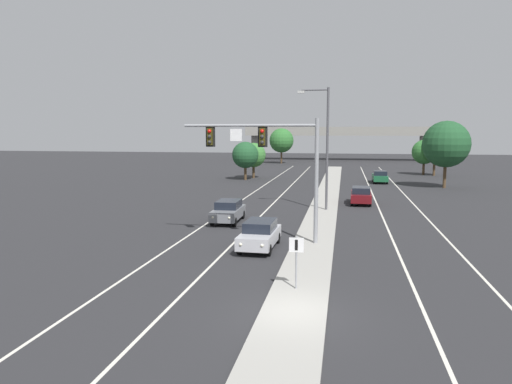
# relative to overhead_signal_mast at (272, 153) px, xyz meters

# --- Properties ---
(ground_plane) EXTENTS (260.00, 260.00, 0.00)m
(ground_plane) POSITION_rel_overhead_signal_mast_xyz_m (2.44, -10.84, -5.36)
(ground_plane) COLOR #28282B
(median_island) EXTENTS (2.40, 110.00, 0.15)m
(median_island) POSITION_rel_overhead_signal_mast_xyz_m (2.44, 7.16, -5.29)
(median_island) COLOR #9E9B93
(median_island) RESTS_ON ground
(lane_stripe_oncoming_center) EXTENTS (0.14, 100.00, 0.01)m
(lane_stripe_oncoming_center) POSITION_rel_overhead_signal_mast_xyz_m (-2.26, 14.16, -5.36)
(lane_stripe_oncoming_center) COLOR silver
(lane_stripe_oncoming_center) RESTS_ON ground
(lane_stripe_receding_center) EXTENTS (0.14, 100.00, 0.01)m
(lane_stripe_receding_center) POSITION_rel_overhead_signal_mast_xyz_m (7.14, 14.16, -5.36)
(lane_stripe_receding_center) COLOR silver
(lane_stripe_receding_center) RESTS_ON ground
(edge_stripe_left) EXTENTS (0.14, 100.00, 0.01)m
(edge_stripe_left) POSITION_rel_overhead_signal_mast_xyz_m (-5.56, 14.16, -5.36)
(edge_stripe_left) COLOR silver
(edge_stripe_left) RESTS_ON ground
(edge_stripe_right) EXTENTS (0.14, 100.00, 0.01)m
(edge_stripe_right) POSITION_rel_overhead_signal_mast_xyz_m (10.44, 14.16, -5.36)
(edge_stripe_right) COLOR silver
(edge_stripe_right) RESTS_ON ground
(overhead_signal_mast) EXTENTS (7.97, 0.44, 7.20)m
(overhead_signal_mast) POSITION_rel_overhead_signal_mast_xyz_m (0.00, 0.00, 0.00)
(overhead_signal_mast) COLOR gray
(overhead_signal_mast) RESTS_ON median_island
(median_sign_post) EXTENTS (0.60, 0.10, 2.20)m
(median_sign_post) POSITION_rel_overhead_signal_mast_xyz_m (2.27, -8.37, -3.77)
(median_sign_post) COLOR gray
(median_sign_post) RESTS_ON median_island
(street_lamp_median) EXTENTS (2.58, 0.28, 10.00)m
(street_lamp_median) POSITION_rel_overhead_signal_mast_xyz_m (2.49, 12.24, 0.43)
(street_lamp_median) COLOR #4C4C51
(street_lamp_median) RESTS_ON median_island
(car_oncoming_silver) EXTENTS (1.90, 4.50, 1.58)m
(car_oncoming_silver) POSITION_rel_overhead_signal_mast_xyz_m (-0.51, -1.29, -4.54)
(car_oncoming_silver) COLOR #B7B7BC
(car_oncoming_silver) RESTS_ON ground
(car_oncoming_grey) EXTENTS (1.88, 4.49, 1.58)m
(car_oncoming_grey) POSITION_rel_overhead_signal_mast_xyz_m (-4.18, 6.16, -4.54)
(car_oncoming_grey) COLOR slate
(car_oncoming_grey) RESTS_ON ground
(car_receding_darkred) EXTENTS (1.90, 4.50, 1.58)m
(car_receding_darkred) POSITION_rel_overhead_signal_mast_xyz_m (5.68, 16.95, -4.54)
(car_receding_darkred) COLOR #5B0F14
(car_receding_darkred) RESTS_ON ground
(car_receding_green) EXTENTS (1.82, 4.47, 1.58)m
(car_receding_green) POSITION_rel_overhead_signal_mast_xyz_m (8.68, 35.92, -4.54)
(car_receding_green) COLOR #195633
(car_receding_green) RESTS_ON ground
(overpass_bridge) EXTENTS (42.40, 6.40, 7.65)m
(overpass_bridge) POSITION_rel_overhead_signal_mast_xyz_m (2.44, 85.12, 0.42)
(overpass_bridge) COLOR gray
(overpass_bridge) RESTS_ON ground
(tree_far_left_b) EXTENTS (3.47, 3.47, 5.02)m
(tree_far_left_b) POSITION_rel_overhead_signal_mast_xyz_m (-8.59, 39.24, -2.09)
(tree_far_left_b) COLOR #4C3823
(tree_far_left_b) RESTS_ON ground
(tree_far_right_a) EXTENTS (5.43, 5.43, 7.85)m
(tree_far_right_a) POSITION_rel_overhead_signal_mast_xyz_m (15.72, 31.47, -0.23)
(tree_far_right_a) COLOR #4C3823
(tree_far_right_a) RESTS_ON ground
(tree_far_right_b) EXTENTS (4.24, 4.24, 6.14)m
(tree_far_right_b) POSITION_rel_overhead_signal_mast_xyz_m (17.39, 47.90, -1.35)
(tree_far_right_b) COLOR #4C3823
(tree_far_right_b) RESTS_ON ground
(tree_far_left_a) EXTENTS (5.02, 5.02, 7.26)m
(tree_far_left_a) POSITION_rel_overhead_signal_mast_xyz_m (-8.79, 71.20, -0.62)
(tree_far_left_a) COLOR #4C3823
(tree_far_left_a) RESTS_ON ground
(tree_far_left_c) EXTENTS (3.61, 3.61, 5.23)m
(tree_far_left_c) POSITION_rel_overhead_signal_mast_xyz_m (-9.20, 36.45, -1.95)
(tree_far_left_c) COLOR #4C3823
(tree_far_left_c) RESTS_ON ground
(tree_far_right_c) EXTENTS (3.70, 3.70, 5.36)m
(tree_far_right_c) POSITION_rel_overhead_signal_mast_xyz_m (16.04, 48.95, -1.87)
(tree_far_right_c) COLOR #4C3823
(tree_far_right_c) RESTS_ON ground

